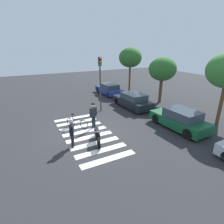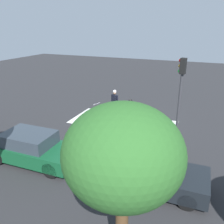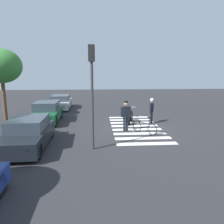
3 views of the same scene
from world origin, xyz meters
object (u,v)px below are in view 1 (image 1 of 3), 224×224
car_green_compact (180,119)px  car_black_suv (133,101)px  officer_by_motorcycle (72,131)px  car_blue_hatchback (109,89)px  traffic_light_pole (100,76)px  officer_on_foot (93,113)px  police_motorcycle (97,135)px  leaning_bicycle (77,123)px

car_green_compact → car_black_suv: bearing=-176.5°
officer_by_motorcycle → car_blue_hatchback: 12.24m
officer_by_motorcycle → car_blue_hatchback: size_ratio=0.42×
officer_by_motorcycle → traffic_light_pole: traffic_light_pole is taller
officer_on_foot → officer_by_motorcycle: (1.84, -2.04, -0.11)m
officer_by_motorcycle → car_black_suv: (-4.33, 6.97, -0.34)m
car_black_suv → traffic_light_pole: bearing=-99.4°
police_motorcycle → car_black_suv: size_ratio=0.46×
officer_on_foot → car_black_suv: (-2.48, 4.94, -0.45)m
police_motorcycle → car_green_compact: size_ratio=0.47×
traffic_light_pole → police_motorcycle: bearing=-26.5°
car_black_suv → car_green_compact: car_green_compact is taller
car_black_suv → traffic_light_pole: (-0.50, -3.04, 2.42)m
car_black_suv → car_green_compact: size_ratio=1.02×
officer_on_foot → leaning_bicycle: bearing=-119.0°
officer_by_motorcycle → car_blue_hatchback: (-9.84, 7.27, -0.39)m
officer_on_foot → car_green_compact: officer_on_foot is taller
officer_by_motorcycle → car_green_compact: officer_by_motorcycle is taller
police_motorcycle → officer_on_foot: size_ratio=1.05×
car_blue_hatchback → car_green_compact: 10.89m
car_blue_hatchback → car_green_compact: size_ratio=0.99×
officer_by_motorcycle → car_blue_hatchback: bearing=143.5°
leaning_bicycle → car_blue_hatchback: (-7.42, 6.27, 0.25)m
police_motorcycle → leaning_bicycle: (-2.58, -0.44, -0.09)m
police_motorcycle → car_blue_hatchback: bearing=149.8°
leaning_bicycle → car_blue_hatchback: bearing=139.8°
officer_by_motorcycle → car_green_compact: (1.05, 7.30, -0.32)m
car_blue_hatchback → car_green_compact: car_green_compact is taller
car_blue_hatchback → leaning_bicycle: bearing=-40.2°
police_motorcycle → traffic_light_pole: traffic_light_pole is taller
car_black_suv → officer_by_motorcycle: bearing=-58.2°
car_black_suv → leaning_bicycle: bearing=-72.2°
car_black_suv → car_blue_hatchback: bearing=176.9°
police_motorcycle → car_green_compact: car_green_compact is taller
leaning_bicycle → traffic_light_pole: (-2.41, 2.93, 2.72)m
police_motorcycle → officer_by_motorcycle: (-0.17, -1.44, 0.55)m
officer_by_motorcycle → traffic_light_pole: 6.57m
car_blue_hatchback → car_black_suv: size_ratio=0.96×
car_black_suv → police_motorcycle: bearing=-50.9°
car_green_compact → traffic_light_pole: 7.19m
police_motorcycle → officer_by_motorcycle: size_ratio=1.15×
police_motorcycle → traffic_light_pole: bearing=153.5°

